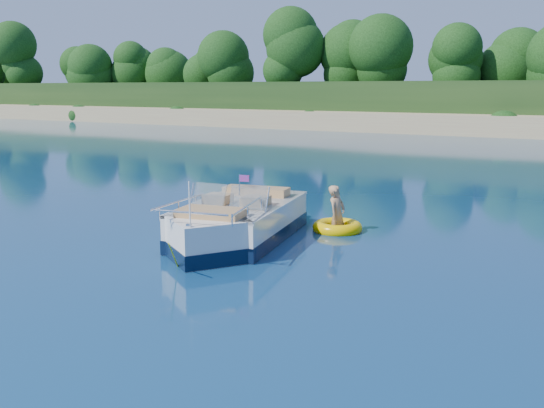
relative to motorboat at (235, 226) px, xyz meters
name	(u,v)px	position (x,y,z in m)	size (l,w,h in m)	color
ground	(198,242)	(-0.73, -0.41, -0.38)	(160.00, 160.00, 0.00)	#0B254E
shoreline	(543,110)	(-0.73, 63.36, 0.60)	(170.00, 59.00, 6.00)	tan
treeline	(513,61)	(-0.69, 40.61, 5.17)	(150.00, 7.12, 8.19)	black
motorboat	(235,226)	(0.00, 0.00, 0.00)	(2.82, 5.79, 1.95)	white
tow_tube	(337,227)	(1.57, 2.18, -0.29)	(1.59, 1.59, 0.32)	#FEC500
boy	(337,231)	(1.58, 2.16, -0.38)	(0.55, 0.36, 1.50)	tan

